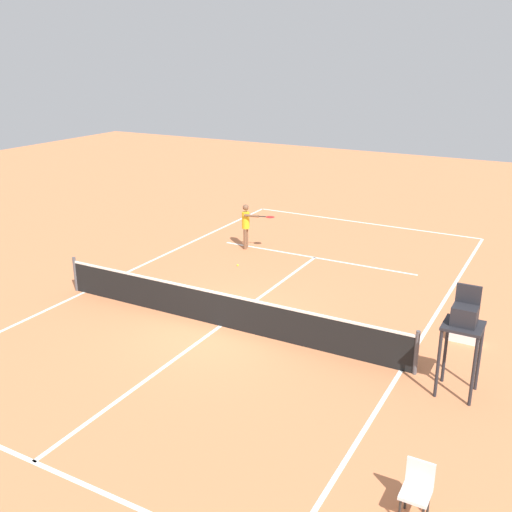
# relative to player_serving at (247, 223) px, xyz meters

# --- Properties ---
(ground_plane) EXTENTS (60.00, 60.00, 0.00)m
(ground_plane) POSITION_rel_player_serving_xyz_m (-2.61, 6.04, -0.99)
(ground_plane) COLOR #D37A4C
(court_lines) EXTENTS (9.81, 22.99, 0.01)m
(court_lines) POSITION_rel_player_serving_xyz_m (-2.61, 6.04, -0.99)
(court_lines) COLOR white
(court_lines) RESTS_ON ground
(tennis_net) EXTENTS (10.41, 0.10, 1.07)m
(tennis_net) POSITION_rel_player_serving_xyz_m (-2.61, 6.04, -0.49)
(tennis_net) COLOR #4C4C51
(tennis_net) RESTS_ON ground
(player_serving) EXTENTS (1.30, 0.45, 1.67)m
(player_serving) POSITION_rel_player_serving_xyz_m (0.00, 0.00, 0.00)
(player_serving) COLOR brown
(player_serving) RESTS_ON ground
(tennis_ball) EXTENTS (0.07, 0.07, 0.07)m
(tennis_ball) POSITION_rel_player_serving_xyz_m (-0.66, 1.81, -0.96)
(tennis_ball) COLOR #CCE033
(tennis_ball) RESTS_ON ground
(umpire_chair) EXTENTS (0.80, 0.80, 2.41)m
(umpire_chair) POSITION_rel_player_serving_xyz_m (-8.72, 6.39, 0.62)
(umpire_chair) COLOR #232328
(umpire_chair) RESTS_ON ground
(courtside_chair_near) EXTENTS (0.44, 0.46, 0.95)m
(courtside_chair_near) POSITION_rel_player_serving_xyz_m (-8.88, 10.38, -0.46)
(courtside_chair_near) COLOR #262626
(courtside_chair_near) RESTS_ON ground
(equipment_bag) EXTENTS (0.76, 0.32, 0.30)m
(equipment_bag) POSITION_rel_player_serving_xyz_m (-8.46, 3.84, -0.84)
(equipment_bag) COLOR white
(equipment_bag) RESTS_ON ground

